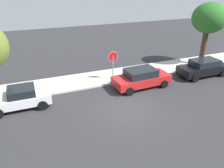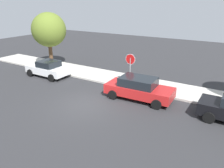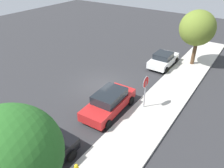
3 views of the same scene
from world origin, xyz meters
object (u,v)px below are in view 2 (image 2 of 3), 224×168
object	(u,v)px
parked_car_red	(139,88)
stop_sign	(130,64)
street_tree_near_corner	(49,30)
parked_car_white	(48,69)

from	to	relation	value
parked_car_red	stop_sign	bearing A→B (deg)	131.48
parked_car_red	street_tree_near_corner	world-z (taller)	street_tree_near_corner
stop_sign	parked_car_white	xyz separation A→B (m)	(-7.26, -1.66, -1.05)
stop_sign	street_tree_near_corner	distance (m)	9.25
street_tree_near_corner	stop_sign	bearing A→B (deg)	-3.29
parked_car_white	street_tree_near_corner	bearing A→B (deg)	129.18
stop_sign	parked_car_red	distance (m)	2.67
parked_car_red	parked_car_white	bearing A→B (deg)	178.70
stop_sign	street_tree_near_corner	bearing A→B (deg)	176.71
stop_sign	parked_car_white	world-z (taller)	stop_sign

